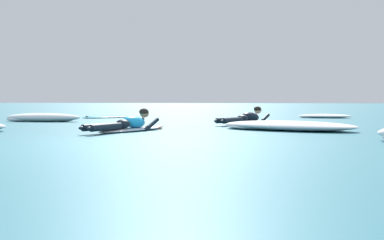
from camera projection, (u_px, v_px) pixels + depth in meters
ground_plane at (209, 117)px, 16.77m from camera, size 120.00×120.00×0.00m
surfer_near at (129, 125)px, 9.53m from camera, size 1.36×2.49×0.53m
surfer_far at (247, 119)px, 12.26m from camera, size 1.70×2.47×0.54m
drifting_surfboard at (106, 117)px, 16.29m from camera, size 1.77×1.57×0.16m
whitewater_front at (43, 118)px, 13.65m from camera, size 2.42×0.74×0.27m
whitewater_mid_left at (325, 116)px, 16.26m from camera, size 1.94×0.80×0.15m
whitewater_far_band at (288, 126)px, 9.88m from camera, size 3.25×2.16×0.21m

